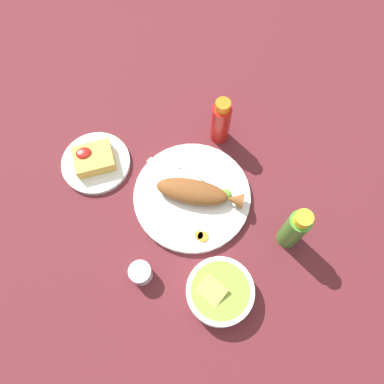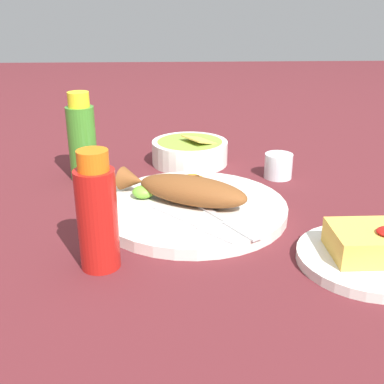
{
  "view_description": "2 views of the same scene",
  "coord_description": "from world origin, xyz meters",
  "px_view_note": "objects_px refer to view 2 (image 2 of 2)",
  "views": [
    {
      "loc": [
        0.1,
        0.35,
        0.93
      ],
      "look_at": [
        0.0,
        0.0,
        0.04
      ],
      "focal_mm": 35.0,
      "sensor_mm": 36.0,
      "label": 1
    },
    {
      "loc": [
        -0.03,
        -0.72,
        0.33
      ],
      "look_at": [
        0.0,
        0.0,
        0.04
      ],
      "focal_mm": 45.0,
      "sensor_mm": 36.0,
      "label": 2
    }
  ],
  "objects_px": {
    "salt_cup": "(278,167)",
    "main_plate": "(192,208)",
    "fried_fish": "(185,189)",
    "hot_sauce_bottle_red": "(97,214)",
    "fork_far": "(195,224)",
    "side_plate_fries": "(368,259)",
    "hot_sauce_bottle_green": "(82,139)",
    "fork_near": "(223,219)",
    "guacamole_bowl": "(190,151)"
  },
  "relations": [
    {
      "from": "salt_cup",
      "to": "main_plate",
      "type": "bearing_deg",
      "value": -137.26
    },
    {
      "from": "fried_fish",
      "to": "hot_sauce_bottle_red",
      "type": "height_order",
      "value": "hot_sauce_bottle_red"
    },
    {
      "from": "fork_far",
      "to": "fried_fish",
      "type": "bearing_deg",
      "value": 144.68
    },
    {
      "from": "fork_far",
      "to": "hot_sauce_bottle_red",
      "type": "bearing_deg",
      "value": -101.05
    },
    {
      "from": "hot_sauce_bottle_red",
      "to": "side_plate_fries",
      "type": "xyz_separation_m",
      "value": [
        0.35,
        -0.01,
        -0.07
      ]
    },
    {
      "from": "hot_sauce_bottle_green",
      "to": "salt_cup",
      "type": "height_order",
      "value": "hot_sauce_bottle_green"
    },
    {
      "from": "fork_far",
      "to": "hot_sauce_bottle_green",
      "type": "distance_m",
      "value": 0.33
    },
    {
      "from": "fork_far",
      "to": "salt_cup",
      "type": "relative_size",
      "value": 2.67
    },
    {
      "from": "main_plate",
      "to": "hot_sauce_bottle_green",
      "type": "height_order",
      "value": "hot_sauce_bottle_green"
    },
    {
      "from": "fried_fish",
      "to": "fork_near",
      "type": "xyz_separation_m",
      "value": [
        0.05,
        -0.07,
        -0.02
      ]
    },
    {
      "from": "side_plate_fries",
      "to": "hot_sauce_bottle_red",
      "type": "bearing_deg",
      "value": 178.41
    },
    {
      "from": "fork_far",
      "to": "hot_sauce_bottle_green",
      "type": "xyz_separation_m",
      "value": [
        -0.2,
        0.26,
        0.06
      ]
    },
    {
      "from": "side_plate_fries",
      "to": "guacamole_bowl",
      "type": "height_order",
      "value": "guacamole_bowl"
    },
    {
      "from": "fork_far",
      "to": "side_plate_fries",
      "type": "relative_size",
      "value": 0.77
    },
    {
      "from": "side_plate_fries",
      "to": "salt_cup",
      "type": "bearing_deg",
      "value": 98.66
    },
    {
      "from": "main_plate",
      "to": "fried_fish",
      "type": "relative_size",
      "value": 1.37
    },
    {
      "from": "fork_near",
      "to": "salt_cup",
      "type": "bearing_deg",
      "value": 118.77
    },
    {
      "from": "main_plate",
      "to": "hot_sauce_bottle_red",
      "type": "xyz_separation_m",
      "value": [
        -0.13,
        -0.16,
        0.07
      ]
    },
    {
      "from": "fried_fish",
      "to": "salt_cup",
      "type": "xyz_separation_m",
      "value": [
        0.19,
        0.16,
        -0.02
      ]
    },
    {
      "from": "main_plate",
      "to": "fork_far",
      "type": "bearing_deg",
      "value": -89.45
    },
    {
      "from": "fork_near",
      "to": "hot_sauce_bottle_green",
      "type": "relative_size",
      "value": 0.98
    },
    {
      "from": "main_plate",
      "to": "guacamole_bowl",
      "type": "xyz_separation_m",
      "value": [
        0.01,
        0.26,
        0.02
      ]
    },
    {
      "from": "side_plate_fries",
      "to": "guacamole_bowl",
      "type": "xyz_separation_m",
      "value": [
        -0.22,
        0.43,
        0.02
      ]
    },
    {
      "from": "hot_sauce_bottle_red",
      "to": "guacamole_bowl",
      "type": "bearing_deg",
      "value": 72.21
    },
    {
      "from": "fork_far",
      "to": "guacamole_bowl",
      "type": "xyz_separation_m",
      "value": [
        0.01,
        0.34,
        0.01
      ]
    },
    {
      "from": "fried_fish",
      "to": "guacamole_bowl",
      "type": "distance_m",
      "value": 0.25
    },
    {
      "from": "hot_sauce_bottle_green",
      "to": "salt_cup",
      "type": "distance_m",
      "value": 0.38
    },
    {
      "from": "hot_sauce_bottle_green",
      "to": "salt_cup",
      "type": "xyz_separation_m",
      "value": [
        0.38,
        -0.01,
        -0.06
      ]
    },
    {
      "from": "hot_sauce_bottle_red",
      "to": "salt_cup",
      "type": "relative_size",
      "value": 2.93
    },
    {
      "from": "hot_sauce_bottle_green",
      "to": "guacamole_bowl",
      "type": "xyz_separation_m",
      "value": [
        0.21,
        0.08,
        -0.05
      ]
    },
    {
      "from": "fried_fish",
      "to": "fork_near",
      "type": "distance_m",
      "value": 0.09
    },
    {
      "from": "main_plate",
      "to": "side_plate_fries",
      "type": "relative_size",
      "value": 1.65
    },
    {
      "from": "fried_fish",
      "to": "hot_sauce_bottle_green",
      "type": "bearing_deg",
      "value": 166.35
    },
    {
      "from": "salt_cup",
      "to": "fork_near",
      "type": "bearing_deg",
      "value": -120.11
    },
    {
      "from": "side_plate_fries",
      "to": "fork_near",
      "type": "bearing_deg",
      "value": 150.27
    },
    {
      "from": "salt_cup",
      "to": "guacamole_bowl",
      "type": "xyz_separation_m",
      "value": [
        -0.17,
        0.1,
        0.01
      ]
    },
    {
      "from": "hot_sauce_bottle_red",
      "to": "fried_fish",
      "type": "bearing_deg",
      "value": 54.86
    },
    {
      "from": "fork_far",
      "to": "fork_near",
      "type": "bearing_deg",
      "value": 66.95
    },
    {
      "from": "fork_near",
      "to": "side_plate_fries",
      "type": "bearing_deg",
      "value": 29.15
    },
    {
      "from": "fork_near",
      "to": "main_plate",
      "type": "bearing_deg",
      "value": -177.31
    },
    {
      "from": "guacamole_bowl",
      "to": "hot_sauce_bottle_red",
      "type": "bearing_deg",
      "value": -107.79
    },
    {
      "from": "fork_near",
      "to": "guacamole_bowl",
      "type": "distance_m",
      "value": 0.33
    },
    {
      "from": "hot_sauce_bottle_red",
      "to": "side_plate_fries",
      "type": "bearing_deg",
      "value": -1.59
    },
    {
      "from": "fried_fish",
      "to": "salt_cup",
      "type": "bearing_deg",
      "value": 67.98
    },
    {
      "from": "main_plate",
      "to": "fork_far",
      "type": "distance_m",
      "value": 0.08
    },
    {
      "from": "hot_sauce_bottle_red",
      "to": "side_plate_fries",
      "type": "height_order",
      "value": "hot_sauce_bottle_red"
    },
    {
      "from": "side_plate_fries",
      "to": "fried_fish",
      "type": "bearing_deg",
      "value": 143.52
    },
    {
      "from": "fork_near",
      "to": "fork_far",
      "type": "height_order",
      "value": "same"
    },
    {
      "from": "fork_near",
      "to": "fork_far",
      "type": "xyz_separation_m",
      "value": [
        -0.04,
        -0.02,
        0.0
      ]
    },
    {
      "from": "fried_fish",
      "to": "side_plate_fries",
      "type": "height_order",
      "value": "fried_fish"
    }
  ]
}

